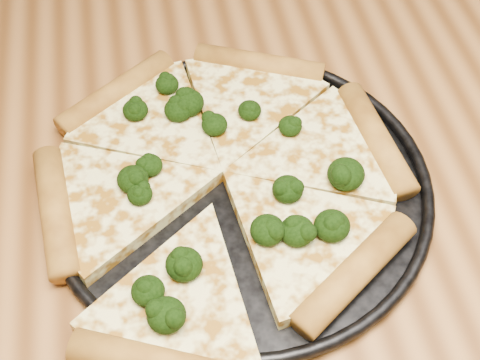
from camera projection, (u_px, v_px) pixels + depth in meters
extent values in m
cube|color=#9C6430|center=(352.00, 197.00, 0.62)|extent=(1.20, 0.90, 0.04)
cylinder|color=black|center=(240.00, 189.00, 0.60)|extent=(0.33, 0.33, 0.01)
torus|color=black|center=(240.00, 184.00, 0.59)|extent=(0.34, 0.34, 0.01)
cylinder|color=#B87F2E|center=(376.00, 139.00, 0.62)|extent=(0.04, 0.13, 0.03)
cylinder|color=#B87F2E|center=(259.00, 65.00, 0.68)|extent=(0.13, 0.08, 0.03)
cylinder|color=#B87F2E|center=(116.00, 93.00, 0.65)|extent=(0.12, 0.10, 0.03)
cylinder|color=#B87F2E|center=(56.00, 211.00, 0.56)|extent=(0.04, 0.13, 0.03)
cylinder|color=#B87F2E|center=(355.00, 273.00, 0.53)|extent=(0.12, 0.10, 0.03)
ellipsoid|color=black|center=(148.00, 291.00, 0.51)|extent=(0.03, 0.03, 0.02)
ellipsoid|color=black|center=(268.00, 230.00, 0.54)|extent=(0.03, 0.03, 0.02)
ellipsoid|color=black|center=(178.00, 110.00, 0.63)|extent=(0.03, 0.03, 0.02)
ellipsoid|color=black|center=(167.00, 84.00, 0.65)|extent=(0.02, 0.02, 0.02)
ellipsoid|color=black|center=(288.00, 189.00, 0.57)|extent=(0.03, 0.03, 0.02)
ellipsoid|color=black|center=(150.00, 165.00, 0.58)|extent=(0.02, 0.02, 0.02)
ellipsoid|color=black|center=(140.00, 194.00, 0.56)|extent=(0.02, 0.02, 0.02)
ellipsoid|color=black|center=(166.00, 315.00, 0.49)|extent=(0.03, 0.03, 0.02)
ellipsoid|color=black|center=(133.00, 179.00, 0.57)|extent=(0.03, 0.03, 0.02)
ellipsoid|color=black|center=(184.00, 264.00, 0.52)|extent=(0.03, 0.03, 0.02)
ellipsoid|color=black|center=(135.00, 110.00, 0.63)|extent=(0.02, 0.02, 0.02)
ellipsoid|color=black|center=(332.00, 226.00, 0.54)|extent=(0.03, 0.03, 0.02)
ellipsoid|color=black|center=(297.00, 231.00, 0.54)|extent=(0.03, 0.03, 0.02)
ellipsoid|color=black|center=(346.00, 174.00, 0.57)|extent=(0.03, 0.03, 0.02)
ellipsoid|color=black|center=(188.00, 103.00, 0.63)|extent=(0.03, 0.03, 0.02)
ellipsoid|color=black|center=(290.00, 126.00, 0.61)|extent=(0.02, 0.02, 0.02)
ellipsoid|color=black|center=(214.00, 125.00, 0.61)|extent=(0.02, 0.02, 0.02)
ellipsoid|color=black|center=(250.00, 110.00, 0.63)|extent=(0.02, 0.02, 0.02)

